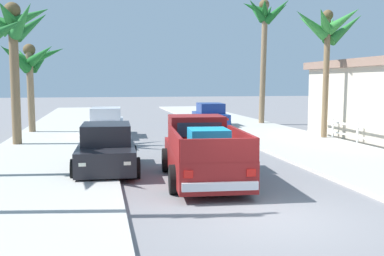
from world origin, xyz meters
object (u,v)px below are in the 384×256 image
object	(u,v)px
palm_tree_left_fore	(13,29)
palm_tree_right_fore	(328,31)
palm_tree_left_back	(265,22)
pickup_truck	(203,153)
car_left_mid	(106,123)
palm_tree_right_mid	(31,61)
car_left_near	(210,116)
car_right_near	(106,149)

from	to	relation	value
palm_tree_left_fore	palm_tree_right_fore	size ratio (longest dim) A/B	0.98
palm_tree_right_fore	palm_tree_left_back	bearing A→B (deg)	91.92
pickup_truck	palm_tree_left_back	bearing A→B (deg)	63.90
car_left_mid	palm_tree_right_mid	xyz separation A→B (m)	(-3.96, 1.92, 3.31)
car_left_mid	palm_tree_left_back	distance (m)	12.94
pickup_truck	car_left_near	world-z (taller)	pickup_truck
palm_tree_left_back	palm_tree_right_fore	bearing A→B (deg)	-88.08
car_right_near	palm_tree_right_mid	bearing A→B (deg)	108.39
palm_tree_left_fore	palm_tree_right_mid	bearing A→B (deg)	90.15
car_left_near	car_left_mid	world-z (taller)	same
pickup_truck	car_right_near	bearing A→B (deg)	144.76
car_right_near	car_left_mid	xyz separation A→B (m)	(0.13, 9.61, 0.00)
pickup_truck	car_left_near	bearing A→B (deg)	75.39
pickup_truck	palm_tree_right_fore	world-z (taller)	palm_tree_right_fore
palm_tree_right_fore	palm_tree_left_back	xyz separation A→B (m)	(-0.27, 8.04, 1.45)
palm_tree_right_fore	palm_tree_right_mid	xyz separation A→B (m)	(-14.71, 5.48, -1.36)
car_left_near	car_left_mid	bearing A→B (deg)	-149.59
car_left_near	palm_tree_right_fore	xyz separation A→B (m)	(4.09, -7.48, 4.67)
car_right_near	palm_tree_right_fore	distance (m)	13.30
palm_tree_right_fore	palm_tree_right_mid	distance (m)	15.76
palm_tree_right_fore	pickup_truck	bearing A→B (deg)	-135.47
pickup_truck	car_right_near	xyz separation A→B (m)	(-2.76, 1.95, -0.09)
pickup_truck	car_left_mid	bearing A→B (deg)	102.80
car_right_near	car_left_mid	world-z (taller)	same
palm_tree_right_mid	car_left_mid	bearing A→B (deg)	-25.81
car_left_near	car_right_near	bearing A→B (deg)	-116.65
car_left_mid	palm_tree_left_back	bearing A→B (deg)	23.13
car_left_near	car_right_near	xyz separation A→B (m)	(-6.79, -13.52, 0.00)
palm_tree_left_back	car_left_near	bearing A→B (deg)	-171.53
car_left_mid	palm_tree_right_mid	bearing A→B (deg)	154.19
palm_tree_left_fore	palm_tree_right_mid	world-z (taller)	palm_tree_left_fore
pickup_truck	palm_tree_left_back	xyz separation A→B (m)	(7.86, 16.04, 6.03)
palm_tree_right_fore	palm_tree_right_mid	bearing A→B (deg)	159.57
car_left_near	palm_tree_right_mid	world-z (taller)	palm_tree_right_mid
car_left_near	palm_tree_left_back	xyz separation A→B (m)	(3.82, 0.57, 6.12)
car_left_near	palm_tree_left_back	size ratio (longest dim) A/B	0.52
pickup_truck	palm_tree_left_fore	size ratio (longest dim) A/B	0.84
palm_tree_left_back	pickup_truck	bearing A→B (deg)	-116.10
palm_tree_right_fore	car_right_near	bearing A→B (deg)	-150.94
car_left_mid	pickup_truck	bearing A→B (deg)	-77.20
car_left_near	palm_tree_right_fore	size ratio (longest dim) A/B	0.67
pickup_truck	car_left_near	xyz separation A→B (m)	(4.03, 15.47, -0.09)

